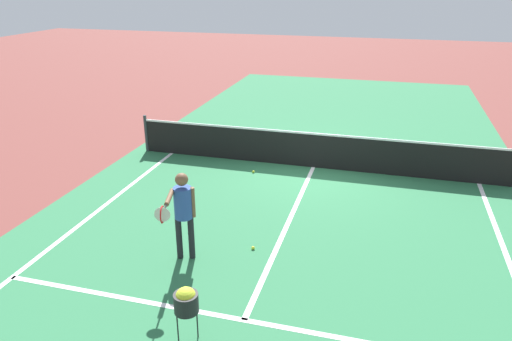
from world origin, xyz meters
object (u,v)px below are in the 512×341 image
Objects in this scene: player_near at (183,207)px; net at (314,150)px; tennis_ball_near_net at (253,172)px; tennis_ball_mid_court at (253,248)px; ball_hopper at (186,301)px.

net is at bearing 73.39° from player_near.
player_near is 4.36m from tennis_ball_near_net.
tennis_ball_mid_court and tennis_ball_near_net have the same top height.
ball_hopper reaches higher than tennis_ball_mid_court.
tennis_ball_mid_court is at bearing -95.36° from net.
net reaches higher than tennis_ball_near_net.
net is 11.26× the size of ball_hopper.
ball_hopper is 13.25× the size of tennis_ball_near_net.
player_near is at bearing -90.91° from tennis_ball_near_net.
tennis_ball_near_net is (-1.02, 3.64, 0.00)m from tennis_ball_mid_court.
tennis_ball_mid_court is 1.00× the size of tennis_ball_near_net.
tennis_ball_mid_court is at bearing -74.30° from tennis_ball_near_net.
tennis_ball_near_net is at bearing -150.79° from net.
net reaches higher than ball_hopper.
tennis_ball_mid_court is (1.09, 0.61, -0.99)m from player_near.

